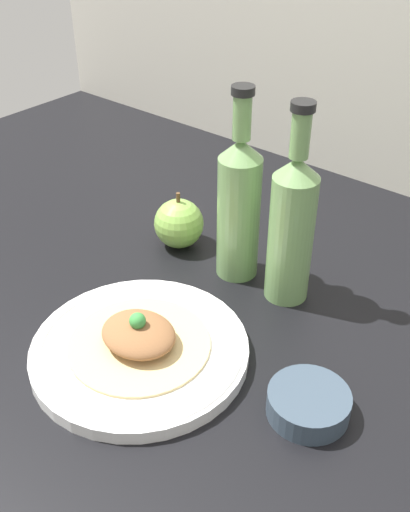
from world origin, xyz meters
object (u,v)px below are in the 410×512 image
plated_food (139,337)px  plate (140,349)px  cider_bottle_left (239,205)px  cider_bottle_right (292,226)px  apple (179,223)px  dipping_bowl (308,404)px

plated_food → plate: bearing=180.0°
plate → cider_bottle_left: bearing=94.1°
plated_food → cider_bottle_right: bearing=72.2°
apple → cider_bottle_right: bearing=0.0°
cider_bottle_left → cider_bottle_right: 9.34cm
cider_bottle_left → apple: bearing=-180.0°
cider_bottle_left → dipping_bowl: size_ratio=3.03×
cider_bottle_right → apple: size_ratio=3.04×
plated_food → cider_bottle_right: cider_bottle_right is taller
apple → cider_bottle_left: bearing=0.0°
apple → dipping_bowl: bearing=-26.2°
plated_food → apple: (-13.97, 23.79, 0.81)cm
cider_bottle_left → dipping_bowl: (24.20, -17.97, -10.63)cm
plate → cider_bottle_right: (7.63, 23.79, 11.00)cm
dipping_bowl → plate: bearing=-165.5°
plate → plated_food: plated_food is taller
plate → dipping_bowl: (22.49, 5.82, 0.37)cm
plated_food → dipping_bowl: 23.30cm
plate → cider_bottle_right: cider_bottle_right is taller
cider_bottle_left → cider_bottle_right: (9.34, 0.00, 0.00)cm
dipping_bowl → plated_food: bearing=-165.5°
plated_food → apple: size_ratio=1.90×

